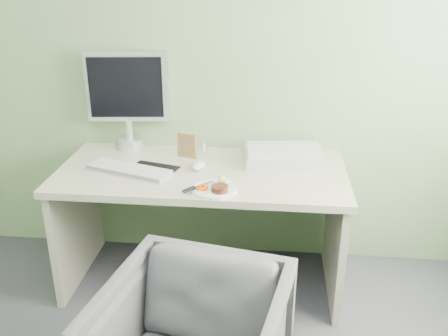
# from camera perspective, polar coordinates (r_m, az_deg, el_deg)

# --- Properties ---
(wall_back) EXTENTS (3.50, 0.00, 3.50)m
(wall_back) POSITION_cam_1_polar(r_m,az_deg,el_deg) (2.96, -1.72, 13.78)
(wall_back) COLOR gray
(wall_back) RESTS_ON floor
(desk) EXTENTS (1.60, 0.75, 0.73)m
(desk) POSITION_cam_1_polar(r_m,az_deg,el_deg) (2.85, -2.51, -3.61)
(desk) COLOR beige
(desk) RESTS_ON floor
(plate) EXTENTS (0.23, 0.23, 0.01)m
(plate) POSITION_cam_1_polar(r_m,az_deg,el_deg) (2.52, -1.05, -2.47)
(plate) COLOR white
(plate) RESTS_ON desk
(steak) EXTENTS (0.10, 0.10, 0.03)m
(steak) POSITION_cam_1_polar(r_m,az_deg,el_deg) (2.48, -0.49, -2.38)
(steak) COLOR black
(steak) RESTS_ON plate
(potato_pile) EXTENTS (0.11, 0.10, 0.05)m
(potato_pile) POSITION_cam_1_polar(r_m,az_deg,el_deg) (2.55, -0.11, -1.39)
(potato_pile) COLOR #A68450
(potato_pile) RESTS_ON plate
(carrot_heap) EXTENTS (0.06, 0.06, 0.03)m
(carrot_heap) POSITION_cam_1_polar(r_m,az_deg,el_deg) (2.50, -2.35, -2.15)
(carrot_heap) COLOR #F65405
(carrot_heap) RESTS_ON plate
(steak_knife) EXTENTS (0.14, 0.16, 0.01)m
(steak_knife) POSITION_cam_1_polar(r_m,az_deg,el_deg) (2.50, -3.48, -2.28)
(steak_knife) COLOR silver
(steak_knife) RESTS_ON plate
(mousepad) EXTENTS (0.31, 0.29, 0.00)m
(mousepad) POSITION_cam_1_polar(r_m,az_deg,el_deg) (2.78, -8.41, -0.32)
(mousepad) COLOR black
(mousepad) RESTS_ON desk
(keyboard) EXTENTS (0.50, 0.29, 0.02)m
(keyboard) POSITION_cam_1_polar(r_m,az_deg,el_deg) (2.78, -10.79, -0.16)
(keyboard) COLOR white
(keyboard) RESTS_ON desk
(computer_mouse) EXTENTS (0.09, 0.13, 0.04)m
(computer_mouse) POSITION_cam_1_polar(r_m,az_deg,el_deg) (2.77, -2.92, 0.26)
(computer_mouse) COLOR white
(computer_mouse) RESTS_ON desk
(photo_frame) EXTENTS (0.12, 0.05, 0.15)m
(photo_frame) POSITION_cam_1_polar(r_m,az_deg,el_deg) (2.93, -4.27, 2.56)
(photo_frame) COLOR olive
(photo_frame) RESTS_ON desk
(eyedrop_bottle) EXTENTS (0.02, 0.02, 0.06)m
(eyedrop_bottle) POSITION_cam_1_polar(r_m,az_deg,el_deg) (3.03, -2.34, 2.43)
(eyedrop_bottle) COLOR white
(eyedrop_bottle) RESTS_ON desk
(scanner) EXTENTS (0.47, 0.33, 0.07)m
(scanner) POSITION_cam_1_polar(r_m,az_deg,el_deg) (2.89, 6.86, 1.35)
(scanner) COLOR #B7B9BF
(scanner) RESTS_ON desk
(monitor) EXTENTS (0.49, 0.15, 0.59)m
(monitor) POSITION_cam_1_polar(r_m,az_deg,el_deg) (3.06, -10.96, 8.18)
(monitor) COLOR silver
(monitor) RESTS_ON desk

